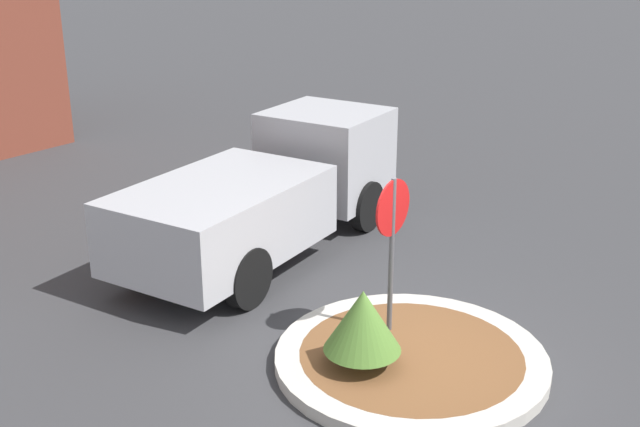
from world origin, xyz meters
TOP-DOWN VIEW (x-y plane):
  - ground_plane at (0.00, 0.00)m, footprint 120.00×120.00m
  - traffic_island at (0.00, 0.00)m, footprint 3.53×3.53m
  - stop_sign at (0.38, 0.58)m, footprint 0.76×0.07m
  - island_shrub at (-0.61, 0.35)m, footprint 0.98×0.98m
  - utility_truck at (1.87, 3.98)m, footprint 6.12×2.71m

SIDE VIEW (x-z plane):
  - ground_plane at x=0.00m, z-range 0.00..0.00m
  - traffic_island at x=0.00m, z-range 0.00..0.17m
  - island_shrub at x=-0.61m, z-range 0.28..1.30m
  - utility_truck at x=1.87m, z-range 0.03..2.14m
  - stop_sign at x=0.38m, z-range 0.46..2.80m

